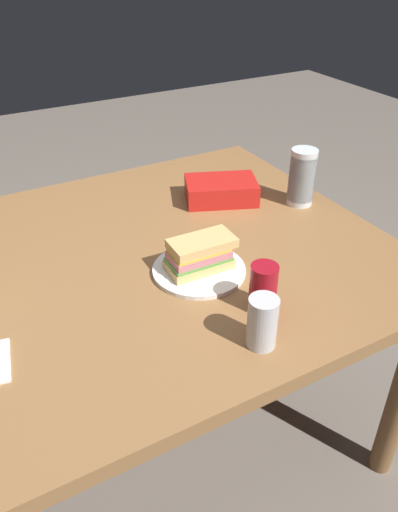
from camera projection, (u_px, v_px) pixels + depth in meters
ground_plane at (151, 433)px, 1.81m from camera, size 8.00×8.00×0.00m
dining_table at (139, 283)px, 1.44m from camera, size 1.41×1.14×0.76m
paper_plate at (199, 270)px, 1.33m from camera, size 0.25×0.25×0.01m
sandwich at (200, 254)px, 1.30m from camera, size 0.18×0.10×0.08m
soda_can_red at (263, 288)px, 1.17m from camera, size 0.07×0.07×0.12m
chip_bag at (221, 190)px, 1.66m from camera, size 0.27×0.23×0.07m
plastic_cup_stack at (302, 177)px, 1.61m from camera, size 0.08×0.08×0.18m
soda_can_silver at (262, 322)px, 1.07m from camera, size 0.07×0.07×0.12m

